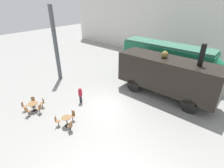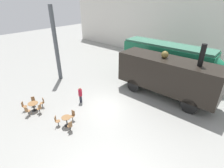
{
  "view_description": "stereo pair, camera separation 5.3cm",
  "coord_description": "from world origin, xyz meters",
  "px_view_note": "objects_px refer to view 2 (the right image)",
  "views": [
    {
      "loc": [
        8.81,
        -9.67,
        8.83
      ],
      "look_at": [
        -0.35,
        1.0,
        1.6
      ],
      "focal_mm": 28.0,
      "sensor_mm": 36.0,
      "label": 1
    },
    {
      "loc": [
        8.85,
        -9.63,
        8.83
      ],
      "look_at": [
        -0.35,
        1.0,
        1.6
      ],
      "focal_mm": 28.0,
      "sensor_mm": 36.0,
      "label": 2
    }
  ],
  "objects_px": {
    "streamlined_locomotive": "(173,59)",
    "visitor_person": "(80,94)",
    "cafe_table_near": "(33,105)",
    "cafe_table_mid": "(66,120)",
    "cafe_chair_0": "(27,111)",
    "steam_locomotive": "(167,74)"
  },
  "relations": [
    {
      "from": "streamlined_locomotive",
      "to": "cafe_table_near",
      "type": "xyz_separation_m",
      "value": [
        -5.98,
        -13.59,
        -1.83
      ]
    },
    {
      "from": "visitor_person",
      "to": "cafe_table_mid",
      "type": "bearing_deg",
      "value": -58.58
    },
    {
      "from": "streamlined_locomotive",
      "to": "cafe_table_mid",
      "type": "distance_m",
      "value": 13.25
    },
    {
      "from": "cafe_table_near",
      "to": "cafe_table_mid",
      "type": "relative_size",
      "value": 1.08
    },
    {
      "from": "cafe_table_mid",
      "to": "cafe_chair_0",
      "type": "relative_size",
      "value": 0.89
    },
    {
      "from": "steam_locomotive",
      "to": "cafe_chair_0",
      "type": "relative_size",
      "value": 10.62
    },
    {
      "from": "cafe_table_mid",
      "to": "visitor_person",
      "type": "xyz_separation_m",
      "value": [
        -1.69,
        2.77,
        0.27
      ]
    },
    {
      "from": "streamlined_locomotive",
      "to": "cafe_table_near",
      "type": "relative_size",
      "value": 14.68
    },
    {
      "from": "steam_locomotive",
      "to": "cafe_chair_0",
      "type": "bearing_deg",
      "value": -124.19
    },
    {
      "from": "cafe_table_mid",
      "to": "cafe_table_near",
      "type": "bearing_deg",
      "value": -169.93
    },
    {
      "from": "streamlined_locomotive",
      "to": "steam_locomotive",
      "type": "distance_m",
      "value": 4.32
    },
    {
      "from": "cafe_table_near",
      "to": "cafe_chair_0",
      "type": "bearing_deg",
      "value": -62.76
    },
    {
      "from": "cafe_table_mid",
      "to": "visitor_person",
      "type": "bearing_deg",
      "value": 121.42
    },
    {
      "from": "cafe_table_near",
      "to": "visitor_person",
      "type": "bearing_deg",
      "value": 59.32
    },
    {
      "from": "cafe_chair_0",
      "to": "steam_locomotive",
      "type": "bearing_deg",
      "value": -61.42
    },
    {
      "from": "cafe_chair_0",
      "to": "cafe_table_near",
      "type": "bearing_deg",
      "value": -0.0
    },
    {
      "from": "streamlined_locomotive",
      "to": "visitor_person",
      "type": "relative_size",
      "value": 7.9
    },
    {
      "from": "cafe_table_near",
      "to": "steam_locomotive",
      "type": "bearing_deg",
      "value": 52.49
    },
    {
      "from": "cafe_chair_0",
      "to": "streamlined_locomotive",
      "type": "bearing_deg",
      "value": -48.71
    },
    {
      "from": "cafe_table_mid",
      "to": "visitor_person",
      "type": "relative_size",
      "value": 0.5
    },
    {
      "from": "streamlined_locomotive",
      "to": "cafe_table_near",
      "type": "distance_m",
      "value": 14.96
    },
    {
      "from": "cafe_table_near",
      "to": "cafe_table_mid",
      "type": "xyz_separation_m",
      "value": [
        3.73,
        0.66,
        -0.0
      ]
    }
  ]
}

